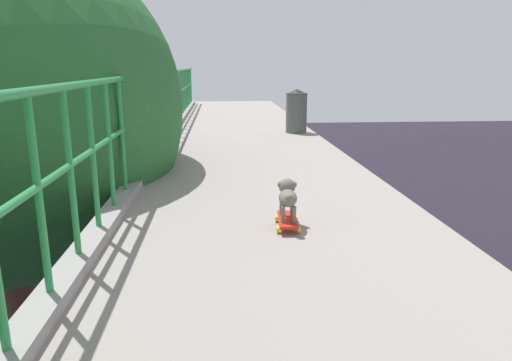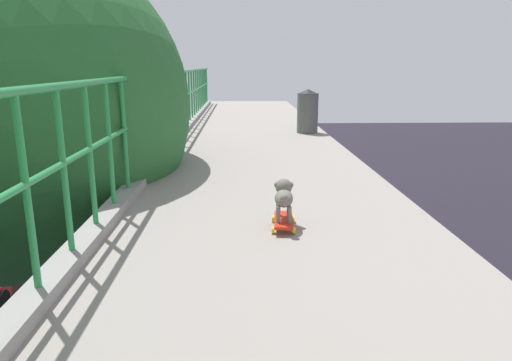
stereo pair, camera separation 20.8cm
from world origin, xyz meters
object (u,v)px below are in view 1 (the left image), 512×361
Objects in this scene: toy_skateboard at (287,220)px; litter_bin at (296,111)px; car_green_seventh at (71,276)px; small_dog at (288,195)px; city_bus at (56,177)px.

litter_bin is (1.01, 5.76, 0.39)m from toy_skateboard.
car_green_seventh is 10.42m from litter_bin.
litter_bin is at bearing -37.88° from car_green_seventh.
toy_skateboard is (5.70, -10.98, 5.62)m from car_green_seventh.
toy_skateboard is 1.15× the size of small_dog.
city_bus is at bearing 110.32° from car_green_seventh.
toy_skateboard reaches higher than city_bus.
car_green_seventh is 0.43× the size of city_bus.
car_green_seventh is at bearing 117.45° from toy_skateboard.
small_dog is (9.42, -20.99, 4.77)m from city_bus.
litter_bin is at bearing -55.64° from city_bus.
city_bus is 19.14m from litter_bin.
litter_bin is at bearing 80.01° from toy_skateboard.
small_dog is at bearing -65.82° from city_bus.
small_dog reaches higher than car_green_seventh.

